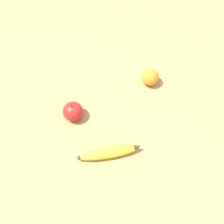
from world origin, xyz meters
TOP-DOWN VIEW (x-y plane):
  - ground_plane at (0.00, 0.00)m, footprint 3.00×3.00m
  - banana at (-0.03, -0.06)m, footprint 0.12×0.20m
  - orange at (-0.18, 0.25)m, footprint 0.07×0.07m
  - apple at (-0.22, -0.07)m, footprint 0.07×0.07m

SIDE VIEW (x-z plane):
  - ground_plane at x=0.00m, z-range 0.00..0.00m
  - banana at x=-0.03m, z-range 0.00..0.04m
  - apple at x=-0.22m, z-range -0.01..0.07m
  - orange at x=-0.18m, z-range 0.00..0.07m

